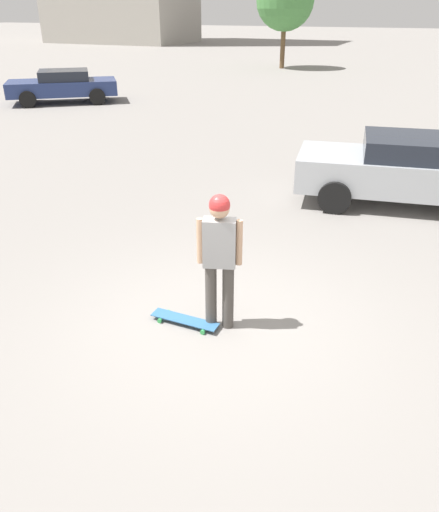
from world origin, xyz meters
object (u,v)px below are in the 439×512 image
(person, at_px, (219,251))
(car_parked_far, at_px, (63,85))
(skateboard, at_px, (185,320))
(car_parked_near, at_px, (406,169))

(person, xyz_separation_m, car_parked_far, (-12.99, -12.86, -0.36))
(person, xyz_separation_m, skateboard, (0.14, -0.43, -1.02))
(skateboard, relative_size, car_parked_far, 0.20)
(car_parked_near, xyz_separation_m, car_parked_far, (-7.33, -14.61, -0.03))
(person, height_order, car_parked_far, person)
(person, bearing_deg, car_parked_near, 55.21)
(skateboard, height_order, car_parked_near, car_parked_near)
(person, relative_size, car_parked_far, 0.38)
(person, relative_size, car_parked_near, 0.40)
(car_parked_near, distance_m, car_parked_far, 16.34)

